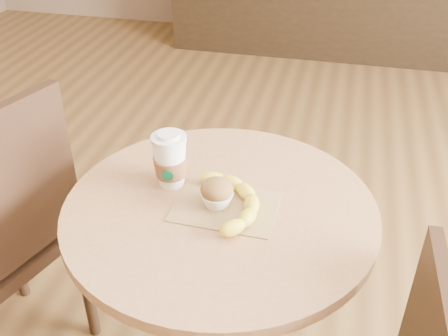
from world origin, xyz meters
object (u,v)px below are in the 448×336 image
coffee_cup (170,161)px  banana (227,202)px  muffin (217,193)px  cafe_table (220,266)px

coffee_cup → banana: 0.18m
coffee_cup → muffin: (0.13, -0.07, -0.03)m
muffin → cafe_table: bearing=38.3°
coffee_cup → banana: size_ratio=0.60×
muffin → coffee_cup: bearing=153.9°
coffee_cup → muffin: size_ratio=1.82×
banana → cafe_table: bearing=126.0°
cafe_table → coffee_cup: (-0.14, 0.06, 0.26)m
muffin → banana: size_ratio=0.33×
cafe_table → banana: size_ratio=3.13×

